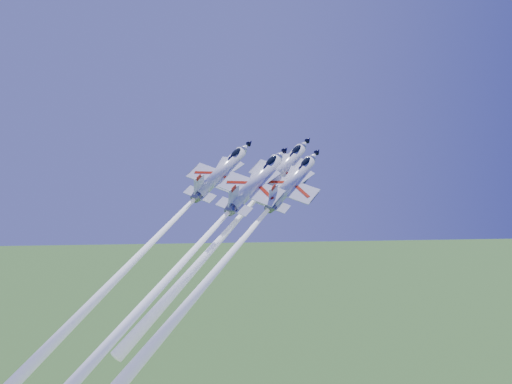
{
  "coord_description": "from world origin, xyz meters",
  "views": [
    {
      "loc": [
        -4.6,
        -92.25,
        116.69
      ],
      "look_at": [
        0.0,
        0.0,
        97.92
      ],
      "focal_mm": 40.0,
      "sensor_mm": 36.0,
      "label": 1
    }
  ],
  "objects_px": {
    "jet_lead": "(234,224)",
    "jet_right": "(240,242)",
    "jet_slot": "(175,271)",
    "jet_left": "(147,248)"
  },
  "relations": [
    {
      "from": "jet_lead",
      "to": "jet_right",
      "type": "distance_m",
      "value": 6.18
    },
    {
      "from": "jet_lead",
      "to": "jet_slot",
      "type": "height_order",
      "value": "jet_lead"
    },
    {
      "from": "jet_right",
      "to": "jet_slot",
      "type": "relative_size",
      "value": 0.79
    },
    {
      "from": "jet_lead",
      "to": "jet_left",
      "type": "xyz_separation_m",
      "value": [
        -13.64,
        0.26,
        -3.7
      ]
    },
    {
      "from": "jet_lead",
      "to": "jet_right",
      "type": "bearing_deg",
      "value": -46.54
    },
    {
      "from": "jet_lead",
      "to": "jet_right",
      "type": "height_order",
      "value": "jet_lead"
    },
    {
      "from": "jet_slot",
      "to": "jet_left",
      "type": "bearing_deg",
      "value": 151.06
    },
    {
      "from": "jet_lead",
      "to": "jet_left",
      "type": "bearing_deg",
      "value": -145.86
    },
    {
      "from": "jet_slot",
      "to": "jet_lead",
      "type": "bearing_deg",
      "value": 88.21
    },
    {
      "from": "jet_left",
      "to": "jet_right",
      "type": "relative_size",
      "value": 1.25
    }
  ]
}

